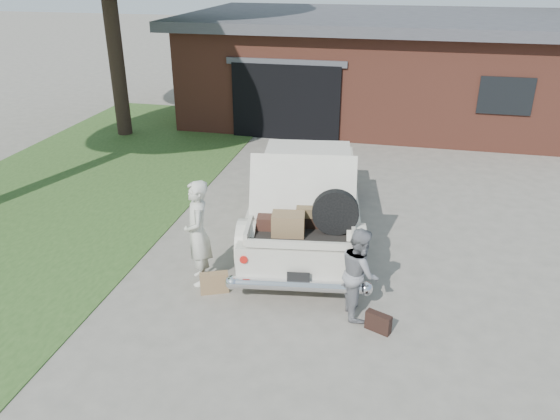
# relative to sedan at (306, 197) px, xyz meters

# --- Properties ---
(ground) EXTENTS (90.00, 90.00, 0.00)m
(ground) POSITION_rel_sedan_xyz_m (-0.19, -1.98, -0.77)
(ground) COLOR gray
(ground) RESTS_ON ground
(grass_strip) EXTENTS (6.00, 16.00, 0.02)m
(grass_strip) POSITION_rel_sedan_xyz_m (-5.69, 1.02, -0.76)
(grass_strip) COLOR #2D4C1E
(grass_strip) RESTS_ON ground
(house) EXTENTS (12.80, 7.80, 3.30)m
(house) POSITION_rel_sedan_xyz_m (0.79, 9.49, 0.90)
(house) COLOR brown
(house) RESTS_ON ground
(sedan) EXTENTS (2.70, 5.44, 2.09)m
(sedan) POSITION_rel_sedan_xyz_m (0.00, 0.00, 0.00)
(sedan) COLOR beige
(sedan) RESTS_ON ground
(woman_left) EXTENTS (0.65, 0.77, 1.79)m
(woman_left) POSITION_rel_sedan_xyz_m (-1.39, -2.11, 0.13)
(woman_left) COLOR beige
(woman_left) RESTS_ON ground
(woman_right) EXTENTS (0.71, 0.82, 1.42)m
(woman_right) POSITION_rel_sedan_xyz_m (1.25, -2.44, -0.06)
(woman_right) COLOR gray
(woman_right) RESTS_ON ground
(suitcase_left) EXTENTS (0.47, 0.31, 0.35)m
(suitcase_left) POSITION_rel_sedan_xyz_m (-1.05, -2.39, -0.59)
(suitcase_left) COLOR #92714A
(suitcase_left) RESTS_ON ground
(suitcase_right) EXTENTS (0.40, 0.26, 0.29)m
(suitcase_right) POSITION_rel_sedan_xyz_m (1.59, -2.83, -0.62)
(suitcase_right) COLOR black
(suitcase_right) RESTS_ON ground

